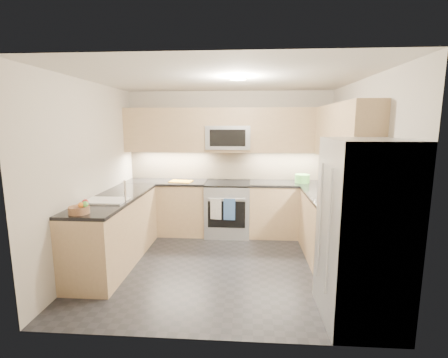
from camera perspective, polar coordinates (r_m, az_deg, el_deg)
floor at (r=4.67m, az=-0.31°, el=-14.80°), size 3.60×3.20×0.00m
ceiling at (r=4.28m, az=-0.34°, el=17.26°), size 3.60×3.20×0.02m
wall_back at (r=5.88m, az=0.85°, el=3.02°), size 3.60×0.02×2.50m
wall_front at (r=2.74m, az=-2.85°, el=-4.84°), size 3.60×0.02×2.50m
wall_left at (r=4.79m, az=-22.35°, el=0.73°), size 0.02×3.20×2.50m
wall_right at (r=4.54m, az=22.97°, el=0.23°), size 0.02×3.20×2.50m
base_cab_back_left at (r=5.90m, az=-10.00°, el=-5.02°), size 1.42×0.60×0.90m
base_cab_back_right at (r=5.78m, az=11.56°, el=-5.38°), size 1.42×0.60×0.90m
base_cab_right at (r=4.78m, az=18.30°, el=-8.92°), size 0.60×1.70×0.90m
base_cab_peninsula at (r=4.84m, az=-18.52°, el=-8.68°), size 0.60×2.00×0.90m
countertop_back_left at (r=5.80m, az=-10.14°, el=-0.52°), size 1.42×0.63×0.04m
countertop_back_right at (r=5.68m, az=11.72°, el=-0.79°), size 1.42×0.63×0.04m
countertop_right at (r=4.65m, az=18.61°, el=-3.43°), size 0.63×1.70×0.04m
countertop_peninsula at (r=4.72m, az=-18.82°, el=-3.26°), size 0.63×2.00×0.04m
upper_cab_back at (r=5.67m, az=0.76°, el=8.59°), size 3.60×0.35×0.75m
upper_cab_right at (r=4.70m, az=20.32°, el=7.75°), size 0.35×1.95×0.75m
backsplash_back at (r=5.89m, az=0.84°, el=2.48°), size 3.60×0.01×0.51m
backsplash_right at (r=4.97m, az=21.21°, el=0.46°), size 0.01×2.30×0.51m
gas_range at (r=5.72m, az=0.65°, el=-5.30°), size 0.76×0.65×0.91m
range_cooktop at (r=5.61m, az=0.66°, el=-0.77°), size 0.76×0.65×0.03m
oven_door_glass at (r=5.40m, az=0.44°, el=-6.26°), size 0.62×0.02×0.45m
oven_handle at (r=5.31m, az=0.43°, el=-3.52°), size 0.60×0.02×0.02m
microwave at (r=5.65m, az=0.75°, el=7.32°), size 0.76×0.40×0.40m
microwave_door at (r=5.44m, az=0.62°, el=7.23°), size 0.60×0.01×0.28m
refrigerator at (r=3.45m, az=23.20°, el=-8.63°), size 0.70×0.90×1.80m
fridge_handle_left at (r=3.16m, az=17.91°, el=-8.99°), size 0.02×0.02×1.20m
fridge_handle_right at (r=3.50m, az=16.51°, el=-7.12°), size 0.02×0.02×1.20m
sink_basin at (r=4.51m, az=-20.02°, el=-4.45°), size 0.52×0.38×0.16m
faucet at (r=4.36m, az=-17.05°, el=-2.05°), size 0.03×0.03×0.28m
utensil_bowl at (r=5.69m, az=13.59°, el=0.09°), size 0.31×0.31×0.14m
cutting_board at (r=5.68m, az=-7.57°, el=-0.42°), size 0.42×0.32×0.01m
fruit_basket at (r=4.00m, az=-24.13°, el=-5.00°), size 0.29×0.29×0.08m
fruit_apple at (r=4.02m, az=-23.21°, el=-3.78°), size 0.07×0.07×0.07m
fruit_pear at (r=3.93m, az=-23.22°, el=-4.09°), size 0.07×0.07×0.07m
dish_towel_check at (r=5.35m, az=-1.45°, el=-5.31°), size 0.18×0.05×0.35m
dish_towel_blue at (r=5.33m, az=0.95°, el=-5.36°), size 0.19×0.03×0.36m
fruit_orange at (r=3.92m, az=-23.87°, el=-4.19°), size 0.06×0.06×0.06m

